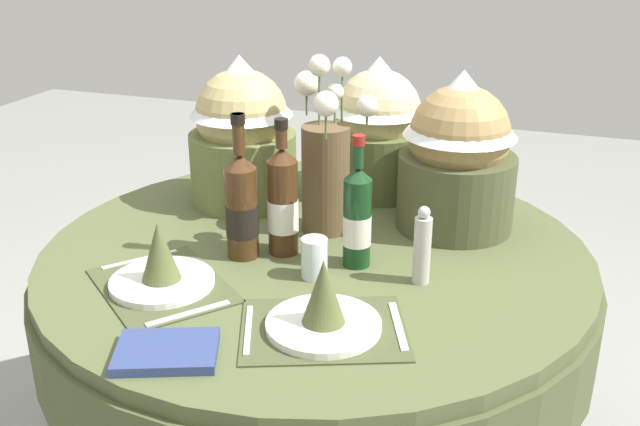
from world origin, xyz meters
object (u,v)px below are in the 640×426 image
place_setting_left (161,268)px  pepper_mill (422,248)px  flower_vase (326,162)px  wine_bottle_right (357,217)px  tumbler_mid (314,258)px  book_on_table (167,351)px  dining_table (316,298)px  gift_tub_back_centre (378,123)px  gift_tub_back_right (459,148)px  wine_bottle_left (283,202)px  place_setting_right (324,310)px  gift_tub_back_left (242,127)px  wine_bottle_centre (241,206)px

place_setting_left → pepper_mill: size_ratio=2.26×
flower_vase → wine_bottle_right: size_ratio=1.43×
tumbler_mid → book_on_table: size_ratio=0.50×
flower_vase → dining_table: bearing=-84.6°
gift_tub_back_centre → gift_tub_back_right: size_ratio=0.96×
wine_bottle_left → place_setting_right: bearing=-56.2°
pepper_mill → gift_tub_back_right: gift_tub_back_right is taller
wine_bottle_left → wine_bottle_right: bearing=-2.6°
wine_bottle_right → gift_tub_back_left: 0.54m
place_setting_left → pepper_mill: 0.60m
tumbler_mid → gift_tub_back_right: 0.51m
place_setting_left → book_on_table: bearing=-58.2°
dining_table → gift_tub_back_left: gift_tub_back_left is taller
tumbler_mid → place_setting_right: bearing=-66.0°
dining_table → place_setting_right: (0.15, -0.38, 0.20)m
book_on_table → wine_bottle_right: bearing=43.4°
place_setting_left → gift_tub_back_right: bearing=44.7°
gift_tub_back_left → gift_tub_back_centre: gift_tub_back_left is taller
gift_tub_back_left → wine_bottle_right: bearing=-35.1°
flower_vase → place_setting_left: bearing=-119.8°
place_setting_left → flower_vase: 0.52m
dining_table → tumbler_mid: (0.05, -0.16, 0.20)m
flower_vase → pepper_mill: 0.39m
place_setting_right → place_setting_left: bearing=171.8°
dining_table → place_setting_right: size_ratio=3.47×
place_setting_right → wine_bottle_left: size_ratio=1.19×
pepper_mill → gift_tub_back_centre: (-0.26, 0.56, 0.13)m
dining_table → tumbler_mid: bearing=-71.7°
flower_vase → gift_tub_back_right: bearing=22.1°
dining_table → wine_bottle_centre: (-0.15, -0.11, 0.28)m
flower_vase → wine_bottle_left: 0.19m
dining_table → gift_tub_back_right: 0.55m
gift_tub_back_left → gift_tub_back_centre: 0.41m
wine_bottle_right → wine_bottle_left: bearing=177.4°
tumbler_mid → gift_tub_back_left: size_ratio=0.23×
gift_tub_back_left → place_setting_right: bearing=-53.5°
gift_tub_back_centre → gift_tub_back_right: 0.34m
wine_bottle_centre → tumbler_mid: bearing=-13.9°
flower_vase → book_on_table: (-0.10, -0.69, -0.18)m
pepper_mill → book_on_table: bearing=-130.8°
wine_bottle_left → pepper_mill: 0.37m
gift_tub_back_left → wine_bottle_left: bearing=-50.8°
dining_table → wine_bottle_left: (-0.07, -0.06, 0.29)m
pepper_mill → gift_tub_back_right: bearing=87.2°
place_setting_left → gift_tub_back_left: (-0.05, 0.56, 0.18)m
wine_bottle_right → pepper_mill: 0.18m
flower_vase → book_on_table: 0.72m
wine_bottle_left → pepper_mill: wine_bottle_left is taller
book_on_table → place_setting_right: bearing=14.8°
place_setting_right → tumbler_mid: 0.24m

